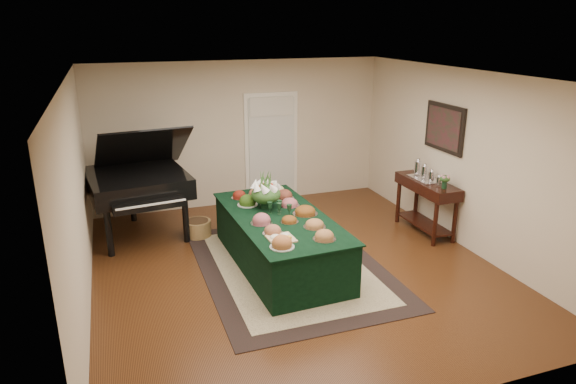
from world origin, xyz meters
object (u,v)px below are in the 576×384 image
object	(u,v)px
mahogany_sideboard	(427,192)
floral_centerpiece	(266,190)
grand_piano	(138,181)
buffet_table	(280,240)

from	to	relation	value
mahogany_sideboard	floral_centerpiece	bearing A→B (deg)	179.36
grand_piano	floral_centerpiece	bearing A→B (deg)	-39.43
grand_piano	mahogany_sideboard	xyz separation A→B (m)	(4.46, -1.44, -0.23)
floral_centerpiece	grand_piano	world-z (taller)	grand_piano
buffet_table	grand_piano	world-z (taller)	grand_piano
floral_centerpiece	grand_piano	xyz separation A→B (m)	(-1.71, 1.41, -0.10)
floral_centerpiece	mahogany_sideboard	bearing A→B (deg)	-0.64
grand_piano	mahogany_sideboard	size ratio (longest dim) A/B	1.51
floral_centerpiece	mahogany_sideboard	world-z (taller)	floral_centerpiece
buffet_table	floral_centerpiece	xyz separation A→B (m)	(-0.08, 0.39, 0.64)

